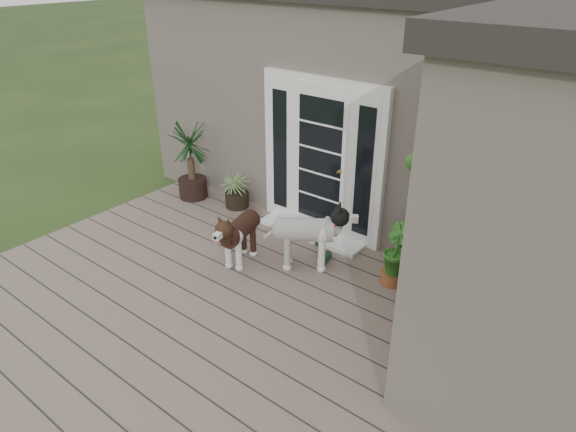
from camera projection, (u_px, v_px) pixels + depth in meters
The scene contains 15 objects.
deck at pixel (220, 313), 5.69m from camera, with size 6.20×4.60×0.12m, color #6B5B4C.
house_main at pixel (408, 103), 7.97m from camera, with size 7.40×4.00×3.10m, color #665E54.
house_wing at pixel (556, 239), 4.18m from camera, with size 1.60×2.40×3.10m, color #665E54.
door_unit at pixel (322, 158), 6.81m from camera, with size 1.90×0.14×2.15m, color white.
door_step at pixel (311, 232), 7.16m from camera, with size 1.60×0.40×0.05m, color white.
brindle_dog at pixel (240, 238), 6.38m from camera, with size 0.36×0.83×0.69m, color #351C13, non-canonical shape.
white_dog at pixel (305, 240), 6.25m from camera, with size 0.40×0.92×0.77m, color beige, non-canonical shape.
spider_plant at pixel (237, 188), 7.80m from camera, with size 0.60×0.60×0.64m, color #98AB69, non-canonical shape.
yucca at pixel (191, 161), 7.98m from camera, with size 0.86×0.86×1.25m, color black, non-canonical shape.
herb_a at pixel (410, 249), 6.21m from camera, with size 0.48×0.48×0.61m, color #164F1B.
herb_b at pixel (393, 263), 5.98m from camera, with size 0.38×0.38×0.56m, color #185419.
herb_c at pixel (495, 288), 5.52m from camera, with size 0.37×0.37×0.58m, color #26641C.
sapling at pixel (429, 239), 5.09m from camera, with size 0.57×0.57×1.95m, color #1E621C, non-canonical shape.
clog_left at pixel (325, 258), 6.53m from camera, with size 0.13×0.27×0.08m, color black, non-canonical shape.
clog_right at pixel (324, 241), 6.92m from camera, with size 0.13×0.27×0.08m, color #143419, non-canonical shape.
Camera 1 is at (3.42, -2.71, 3.63)m, focal length 31.80 mm.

